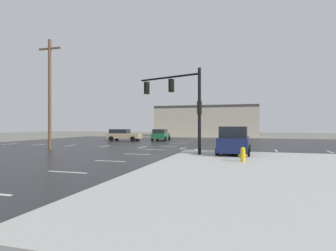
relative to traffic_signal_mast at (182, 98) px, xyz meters
The scene contains 11 objects.
ground_plane 7.50m from the traffic_signal_mast, 120.69° to the left, with size 120.00×120.00×0.00m, color slate.
road_asphalt 7.49m from the traffic_signal_mast, 120.69° to the left, with size 44.00×44.00×0.02m, color #232326.
snow_strip_curbside 4.56m from the traffic_signal_mast, 37.70° to the left, with size 4.00×1.60×0.06m, color white.
lane_markings 6.07m from the traffic_signal_mast, 116.43° to the left, with size 36.15×36.15×0.01m.
traffic_signal_mast is the anchor object (origin of this frame).
fire_hydrant 6.63m from the traffic_signal_mast, 39.23° to the right, with size 0.48×0.26×0.79m.
strip_building_background 34.97m from the traffic_signal_mast, 95.43° to the left, with size 19.29×8.00×5.85m.
sedan_tan 19.34m from the traffic_signal_mast, 128.24° to the left, with size 4.61×2.22×1.58m.
suv_navy 4.80m from the traffic_signal_mast, 12.25° to the left, with size 2.23×4.86×2.03m.
sedan_green 19.15m from the traffic_signal_mast, 112.50° to the left, with size 2.42×4.68×1.58m.
utility_pole_mid 12.28m from the traffic_signal_mast, behind, with size 2.20×0.28×9.69m.
Camera 1 is at (7.86, -24.59, 2.13)m, focal length 29.47 mm.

